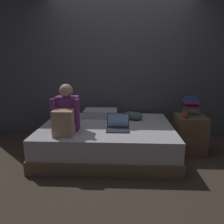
# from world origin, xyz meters

# --- Properties ---
(ground_plane) EXTENTS (8.00, 8.00, 0.00)m
(ground_plane) POSITION_xyz_m (0.00, 0.00, 0.00)
(ground_plane) COLOR #47382D
(wall_back) EXTENTS (5.60, 0.10, 2.70)m
(wall_back) POSITION_xyz_m (0.00, 1.20, 1.35)
(wall_back) COLOR #4C4F54
(wall_back) RESTS_ON ground_plane
(bed) EXTENTS (2.00, 1.50, 0.47)m
(bed) POSITION_xyz_m (-0.20, 0.30, 0.23)
(bed) COLOR #7A6047
(bed) RESTS_ON ground_plane
(nightstand) EXTENTS (0.44, 0.46, 0.59)m
(nightstand) POSITION_xyz_m (1.10, 0.42, 0.29)
(nightstand) COLOR brown
(nightstand) RESTS_ON ground_plane
(person_sitting) EXTENTS (0.39, 0.44, 0.66)m
(person_sitting) POSITION_xyz_m (-0.73, -0.06, 0.72)
(person_sitting) COLOR #75337A
(person_sitting) RESTS_ON bed
(laptop) EXTENTS (0.32, 0.23, 0.22)m
(laptop) POSITION_xyz_m (-0.03, 0.07, 0.52)
(laptop) COLOR #333842
(laptop) RESTS_ON bed
(pillow) EXTENTS (0.56, 0.36, 0.13)m
(pillow) POSITION_xyz_m (-0.34, 0.75, 0.53)
(pillow) COLOR silver
(pillow) RESTS_ON bed
(book_stack) EXTENTS (0.23, 0.17, 0.29)m
(book_stack) POSITION_xyz_m (1.09, 0.46, 0.72)
(book_stack) COLOR teal
(book_stack) RESTS_ON nightstand
(mug) EXTENTS (0.08, 0.08, 0.09)m
(mug) POSITION_xyz_m (0.97, 0.31, 0.63)
(mug) COLOR #933833
(mug) RESTS_ON nightstand
(clothes_pile) EXTENTS (0.32, 0.26, 0.13)m
(clothes_pile) POSITION_xyz_m (0.21, 0.62, 0.53)
(clothes_pile) COLOR #8E3D47
(clothes_pile) RESTS_ON bed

